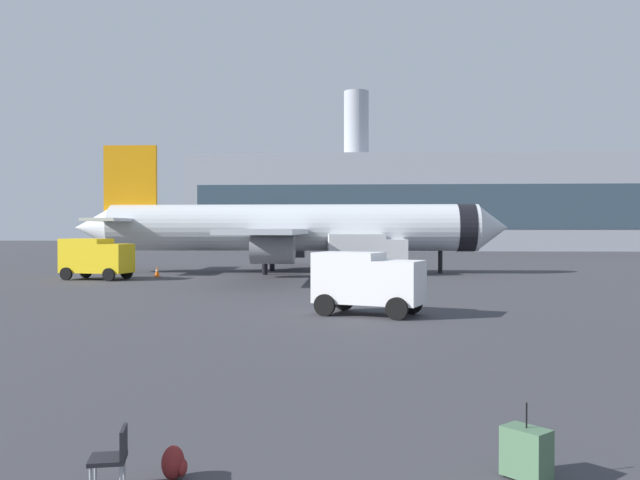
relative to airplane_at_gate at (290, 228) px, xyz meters
The scene contains 10 objects.
airplane_at_gate is the anchor object (origin of this frame).
service_truck 15.48m from the airplane_at_gate, 147.87° to the right, with size 5.15×3.33×2.90m.
fuel_truck 7.04m from the airplane_at_gate, 24.14° to the right, with size 6.18×3.14×3.20m.
cargo_van 27.45m from the airplane_at_gate, 77.56° to the right, with size 4.82×3.58×2.60m.
safety_cone_near 11.64m from the airplane_at_gate, 38.76° to the right, with size 0.44×0.44×0.73m.
safety_cone_mid 11.30m from the airplane_at_gate, 151.59° to the right, with size 0.44×0.44×0.80m.
rolling_suitcase 45.70m from the airplane_at_gate, 80.07° to the right, with size 0.73×0.74×1.10m.
traveller_backpack 45.38m from the airplane_at_gate, 86.37° to the right, with size 0.36×0.40×0.48m.
gate_chair 45.78m from the airplane_at_gate, 87.29° to the right, with size 0.57×0.57×0.86m.
terminal_building 68.36m from the airplane_at_gate, 72.37° to the left, with size 87.77×20.44×28.16m.
Camera 1 is at (-0.29, -5.36, 3.55)m, focal length 37.51 mm.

